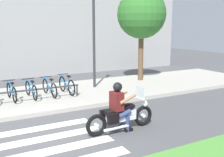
% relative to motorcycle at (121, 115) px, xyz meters
% --- Properties ---
extents(ground_plane, '(48.00, 48.00, 0.00)m').
position_rel_motorcycle_xyz_m(ground_plane, '(-1.92, 0.49, -0.46)').
color(ground_plane, '#4C4C4F').
extents(sidewalk, '(24.00, 4.40, 0.15)m').
position_rel_motorcycle_xyz_m(sidewalk, '(-1.92, 4.56, -0.38)').
color(sidewalk, '#A8A399').
rests_on(sidewalk, ground).
extents(crosswalk_stripe_1, '(2.80, 0.40, 0.01)m').
position_rel_motorcycle_xyz_m(crosswalk_stripe_1, '(-1.91, -0.31, -0.45)').
color(crosswalk_stripe_1, white).
rests_on(crosswalk_stripe_1, ground).
extents(crosswalk_stripe_2, '(2.80, 0.40, 0.01)m').
position_rel_motorcycle_xyz_m(crosswalk_stripe_2, '(-1.91, 0.49, -0.45)').
color(crosswalk_stripe_2, white).
rests_on(crosswalk_stripe_2, ground).
extents(crosswalk_stripe_3, '(2.80, 0.40, 0.01)m').
position_rel_motorcycle_xyz_m(crosswalk_stripe_3, '(-1.91, 1.29, -0.45)').
color(crosswalk_stripe_3, white).
rests_on(crosswalk_stripe_3, ground).
extents(motorcycle, '(2.21, 0.64, 1.21)m').
position_rel_motorcycle_xyz_m(motorcycle, '(0.00, 0.00, 0.00)').
color(motorcycle, black).
rests_on(motorcycle, ground).
extents(rider, '(0.64, 0.55, 1.43)m').
position_rel_motorcycle_xyz_m(rider, '(-0.08, 0.00, 0.36)').
color(rider, '#591919').
rests_on(rider, ground).
extents(bicycle_1, '(0.48, 1.58, 0.74)m').
position_rel_motorcycle_xyz_m(bicycle_1, '(-2.34, 4.37, 0.04)').
color(bicycle_1, black).
rests_on(bicycle_1, sidewalk).
extents(bicycle_2, '(0.48, 1.58, 0.73)m').
position_rel_motorcycle_xyz_m(bicycle_2, '(-1.60, 4.37, 0.03)').
color(bicycle_2, black).
rests_on(bicycle_2, sidewalk).
extents(bicycle_3, '(0.48, 1.67, 0.74)m').
position_rel_motorcycle_xyz_m(bicycle_3, '(-0.86, 4.37, 0.04)').
color(bicycle_3, black).
rests_on(bicycle_3, sidewalk).
extents(bicycle_4, '(0.48, 1.65, 0.80)m').
position_rel_motorcycle_xyz_m(bicycle_4, '(-0.12, 4.36, 0.06)').
color(bicycle_4, black).
rests_on(bicycle_4, sidewalk).
extents(bike_rack, '(3.56, 0.07, 0.49)m').
position_rel_motorcycle_xyz_m(bike_rack, '(-1.60, 3.81, 0.11)').
color(bike_rack, '#333338').
rests_on(bike_rack, sidewalk).
extents(street_lamp, '(0.28, 0.28, 4.64)m').
position_rel_motorcycle_xyz_m(street_lamp, '(1.45, 4.96, 2.33)').
color(street_lamp, '#2D2D33').
rests_on(street_lamp, ground).
extents(tree_near_rack, '(2.51, 2.51, 4.84)m').
position_rel_motorcycle_xyz_m(tree_near_rack, '(4.34, 5.36, 3.11)').
color(tree_near_rack, brown).
rests_on(tree_near_rack, ground).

